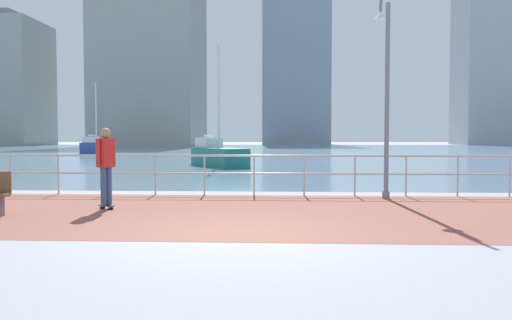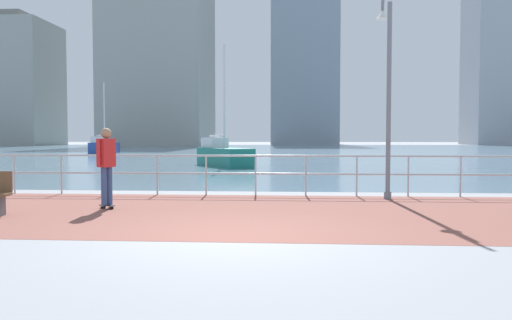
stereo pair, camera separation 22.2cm
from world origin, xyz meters
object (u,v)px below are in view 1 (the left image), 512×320
Objects in this scene: lamppost at (385,79)px; sailboat_navy at (218,155)px; skateboarder at (106,160)px; sailboat_teal at (96,146)px.

sailboat_navy is (-6.28, 14.35, -2.53)m from lamppost.
sailboat_navy reaches higher than lamppost.
skateboarder is at bearing -91.43° from sailboat_navy.
lamppost is 41.91m from sailboat_teal.
lamppost is 3.11× the size of skateboarder.
skateboarder is 0.26× the size of sailboat_teal.
sailboat_teal reaches higher than skateboarder.
sailboat_teal is 26.35m from sailboat_navy.
lamppost is 15.87m from sailboat_navy.
sailboat_navy is at bearing 113.65° from lamppost.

